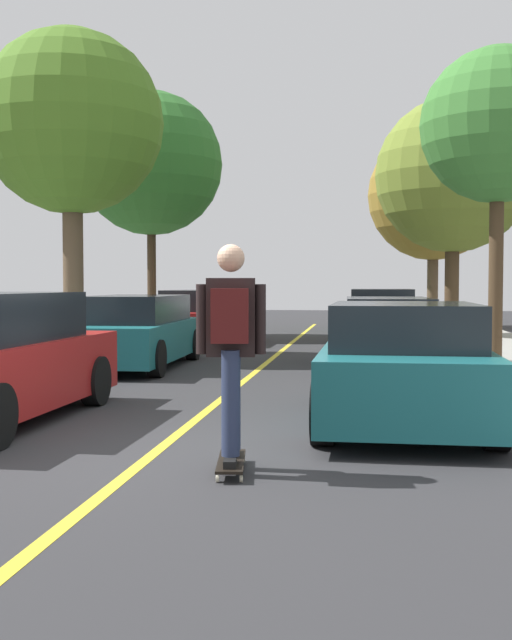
% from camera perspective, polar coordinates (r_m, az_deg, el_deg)
% --- Properties ---
extents(ground, '(80.00, 80.00, 0.00)m').
position_cam_1_polar(ground, '(7.52, -7.24, -9.46)').
color(ground, '#2D2D30').
extents(center_line, '(0.12, 39.20, 0.01)m').
position_cam_1_polar(center_line, '(11.37, -1.94, -5.30)').
color(center_line, gold).
rests_on(center_line, ground).
extents(parked_car_left_near, '(1.89, 4.53, 1.36)m').
position_cam_1_polar(parked_car_left_near, '(14.96, -8.79, -0.83)').
color(parked_car_left_near, '#196066').
rests_on(parked_car_left_near, ground).
extents(parked_car_left_far, '(1.95, 4.46, 1.41)m').
position_cam_1_polar(parked_car_left_far, '(20.87, -3.97, 0.24)').
color(parked_car_left_far, maroon).
rests_on(parked_car_left_far, ground).
extents(parked_car_right_nearest, '(1.89, 4.04, 1.36)m').
position_cam_1_polar(parked_car_right_nearest, '(8.91, 10.67, -3.27)').
color(parked_car_right_nearest, '#196066').
rests_on(parked_car_right_nearest, ground).
extents(parked_car_right_near, '(1.92, 4.52, 1.32)m').
position_cam_1_polar(parked_car_right_near, '(14.81, 9.57, -0.92)').
color(parked_car_right_near, '#38383D').
rests_on(parked_car_right_near, ground).
extents(parked_car_right_far, '(1.83, 4.58, 1.45)m').
position_cam_1_polar(parked_car_right_far, '(20.47, 9.12, 0.16)').
color(parked_car_right_far, '#38383D').
rests_on(parked_car_right_far, ground).
extents(parked_car_right_farthest, '(1.97, 4.37, 1.34)m').
position_cam_1_polar(parked_car_right_farthest, '(27.05, 8.83, 0.66)').
color(parked_car_right_farthest, '#1E5B33').
rests_on(parked_car_right_farthest, ground).
extents(street_tree_left_nearest, '(3.94, 3.94, 6.88)m').
position_cam_1_polar(street_tree_left_nearest, '(17.80, -13.26, 13.72)').
color(street_tree_left_nearest, brown).
rests_on(street_tree_left_nearest, sidewalk_left).
extents(street_tree_left_near, '(4.22, 4.22, 7.09)m').
position_cam_1_polar(street_tree_left_near, '(23.73, -7.64, 11.19)').
color(street_tree_left_near, '#3D2D1E').
rests_on(street_tree_left_near, sidewalk_left).
extents(street_tree_right_nearest, '(2.85, 2.85, 5.78)m').
position_cam_1_polar(street_tree_right_nearest, '(15.49, 17.18, 13.29)').
color(street_tree_right_nearest, '#4C3823').
rests_on(street_tree_right_nearest, sidewalk_right).
extents(street_tree_right_near, '(4.30, 4.30, 6.60)m').
position_cam_1_polar(street_tree_right_near, '(22.79, 14.13, 10.13)').
color(street_tree_right_near, '#4C3823').
rests_on(street_tree_right_near, sidewalk_right).
extents(street_tree_right_far, '(4.66, 4.66, 6.94)m').
position_cam_1_polar(street_tree_right_far, '(29.01, 12.78, 8.82)').
color(street_tree_right_far, brown).
rests_on(street_tree_right_far, sidewalk_right).
extents(skateboard, '(0.32, 0.86, 0.10)m').
position_cam_1_polar(skateboard, '(6.66, -1.82, -10.26)').
color(skateboard, black).
rests_on(skateboard, ground).
extents(skateboarder, '(0.59, 0.71, 1.80)m').
position_cam_1_polar(skateboarder, '(6.47, -1.84, -1.32)').
color(skateboarder, black).
rests_on(skateboarder, skateboard).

